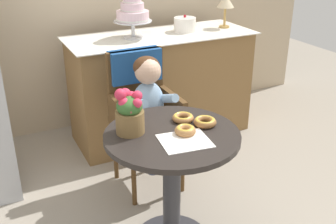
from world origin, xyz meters
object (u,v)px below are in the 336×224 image
at_px(seated_child, 150,100).
at_px(round_layer_cake, 185,24).
at_px(donut_front, 185,130).
at_px(donut_mid, 205,121).
at_px(cafe_table, 172,168).
at_px(tiered_cake_stand, 132,13).
at_px(table_lamp, 226,2).
at_px(donut_side, 183,117).
at_px(wicker_chair, 141,98).
at_px(flower_vase, 129,112).

bearing_deg(seated_child, round_layer_cake, 49.39).
bearing_deg(donut_front, donut_mid, 17.86).
relative_size(cafe_table, tiered_cake_stand, 2.16).
xyz_separation_m(cafe_table, table_lamp, (1.16, 1.30, 0.61)).
height_order(cafe_table, donut_side, donut_side).
relative_size(cafe_table, seated_child, 0.99).
bearing_deg(tiered_cake_stand, seated_child, -104.23).
height_order(tiered_cake_stand, round_layer_cake, tiered_cake_stand).
height_order(wicker_chair, donut_front, wicker_chair).
bearing_deg(table_lamp, wicker_chair, -150.39).
relative_size(tiered_cake_stand, round_layer_cake, 1.81).
xyz_separation_m(seated_child, tiered_cake_stand, (0.19, 0.75, 0.42)).
relative_size(seated_child, flower_vase, 2.96).
xyz_separation_m(donut_front, table_lamp, (1.11, 1.34, 0.37)).
height_order(seated_child, donut_mid, seated_child).
height_order(wicker_chair, tiered_cake_stand, tiered_cake_stand).
distance_m(wicker_chair, round_layer_cake, 0.97).
xyz_separation_m(donut_mid, donut_side, (-0.08, 0.10, -0.00)).
bearing_deg(donut_side, donut_mid, -51.22).
height_order(cafe_table, seated_child, seated_child).
height_order(donut_front, donut_side, donut_front).
relative_size(seated_child, round_layer_cake, 3.93).
bearing_deg(tiered_cake_stand, donut_side, -98.81).
relative_size(donut_front, flower_vase, 0.45).
bearing_deg(cafe_table, donut_front, -35.60).
distance_m(round_layer_cake, table_lamp, 0.41).
distance_m(donut_front, tiered_cake_stand, 1.41).
relative_size(donut_side, tiered_cake_stand, 0.36).
height_order(wicker_chair, table_lamp, table_lamp).
xyz_separation_m(tiered_cake_stand, table_lamp, (0.86, -0.00, 0.02)).
bearing_deg(donut_side, flower_vase, -179.78).
distance_m(cafe_table, donut_front, 0.24).
relative_size(wicker_chair, donut_side, 7.95).
distance_m(donut_side, table_lamp, 1.62).
bearing_deg(cafe_table, wicker_chair, 80.64).
xyz_separation_m(donut_side, flower_vase, (-0.31, -0.00, 0.10)).
bearing_deg(table_lamp, flower_vase, -138.68).
relative_size(cafe_table, donut_front, 6.49).
height_order(cafe_table, donut_mid, donut_mid).
bearing_deg(wicker_chair, donut_side, -82.82).
bearing_deg(wicker_chair, donut_front, -87.99).
bearing_deg(cafe_table, tiered_cake_stand, 76.72).
bearing_deg(round_layer_cake, cafe_table, -120.58).
bearing_deg(tiered_cake_stand, donut_mid, -94.59).
bearing_deg(donut_mid, round_layer_cake, 66.25).
relative_size(donut_front, donut_side, 0.92).
height_order(wicker_chair, flower_vase, flower_vase).
distance_m(seated_child, tiered_cake_stand, 0.88).
height_order(donut_side, round_layer_cake, round_layer_cake).
relative_size(wicker_chair, donut_mid, 7.69).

